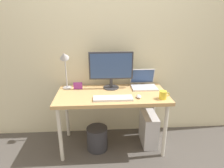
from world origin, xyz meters
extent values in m
plane|color=#4C4742|center=(0.00, 0.00, 0.00)|extent=(6.00, 6.00, 0.00)
cube|color=beige|center=(0.00, 0.37, 1.30)|extent=(4.40, 0.04, 2.60)
cube|color=tan|center=(0.00, 0.00, 0.71)|extent=(1.33, 0.63, 0.04)
cylinder|color=silver|center=(-0.60, -0.25, 0.35)|extent=(0.04, 0.04, 0.69)
cylinder|color=silver|center=(0.60, -0.25, 0.35)|extent=(0.04, 0.04, 0.69)
cylinder|color=silver|center=(-0.60, 0.25, 0.35)|extent=(0.04, 0.04, 0.69)
cylinder|color=silver|center=(0.60, 0.25, 0.35)|extent=(0.04, 0.04, 0.69)
cylinder|color=#333338|center=(0.00, 0.18, 0.74)|extent=(0.20, 0.20, 0.01)
cylinder|color=#333338|center=(0.00, 0.18, 0.80)|extent=(0.04, 0.04, 0.11)
cube|color=#333338|center=(0.00, 0.18, 1.03)|extent=(0.55, 0.03, 0.35)
cube|color=#334C7F|center=(0.00, 0.17, 1.03)|extent=(0.51, 0.01, 0.31)
cube|color=silver|center=(0.42, 0.14, 0.74)|extent=(0.32, 0.22, 0.02)
cube|color=silver|center=(0.42, 0.28, 0.86)|extent=(0.32, 0.06, 0.21)
cube|color=#334C7F|center=(0.42, 0.27, 0.86)|extent=(0.30, 0.05, 0.18)
cylinder|color=#B2B2B7|center=(-0.56, 0.21, 0.74)|extent=(0.11, 0.11, 0.01)
cylinder|color=#B2B2B7|center=(-0.56, 0.21, 0.94)|extent=(0.02, 0.02, 0.39)
cone|color=#B2B2B7|center=(-0.56, 0.17, 1.17)|extent=(0.11, 0.14, 0.13)
cube|color=silver|center=(0.00, -0.17, 0.75)|extent=(0.44, 0.14, 0.02)
ellipsoid|color=silver|center=(0.30, -0.15, 0.75)|extent=(0.06, 0.09, 0.03)
cylinder|color=yellow|center=(0.56, -0.20, 0.78)|extent=(0.08, 0.08, 0.09)
torus|color=yellow|center=(0.61, -0.20, 0.79)|extent=(0.05, 0.01, 0.05)
cube|color=purple|center=(-0.42, 0.16, 0.78)|extent=(0.11, 0.03, 0.09)
cube|color=silver|center=(0.48, 0.01, 0.21)|extent=(0.18, 0.36, 0.42)
cylinder|color=#333338|center=(-0.19, -0.07, 0.15)|extent=(0.26, 0.26, 0.30)
camera|label=1|loc=(-0.14, -2.16, 1.63)|focal=31.15mm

